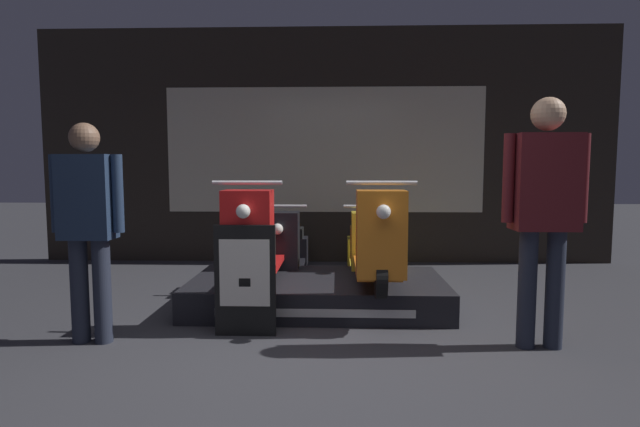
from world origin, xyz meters
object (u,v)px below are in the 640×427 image
scooter_backrow_0 (286,251)px  person_right_browsing (545,200)px  scooter_backrow_1 (367,252)px  price_sign_board (245,280)px  scooter_display_right (375,243)px  scooter_display_left (260,242)px  person_left_browsing (88,217)px

scooter_backrow_0 → person_right_browsing: size_ratio=0.97×
scooter_backrow_1 → price_sign_board: size_ratio=2.01×
scooter_display_right → scooter_display_left: bearing=180.0°
scooter_display_left → scooter_backrow_1: bearing=46.9°
scooter_display_right → scooter_backrow_1: bearing=90.3°
scooter_display_right → person_right_browsing: (1.13, -0.93, 0.45)m
scooter_display_right → price_sign_board: scooter_display_right is taller
scooter_display_left → scooter_backrow_1: scooter_display_left is taller
scooter_backrow_0 → scooter_backrow_1: bearing=0.0°
scooter_backrow_1 → scooter_display_right: bearing=-89.7°
scooter_backrow_0 → scooter_backrow_1: same height
scooter_backrow_0 → price_sign_board: scooter_backrow_0 is taller
scooter_backrow_1 → person_right_browsing: size_ratio=0.97×
scooter_display_right → person_right_browsing: 1.53m
scooter_display_left → scooter_display_right: 1.06m
scooter_display_right → scooter_backrow_1: size_ratio=1.00×
scooter_display_right → scooter_backrow_1: scooter_display_right is taller
scooter_backrow_0 → scooter_backrow_1: size_ratio=1.00×
person_right_browsing → price_sign_board: size_ratio=2.07×
scooter_display_right → person_left_browsing: (-2.19, -0.93, 0.32)m
scooter_backrow_0 → person_left_browsing: 2.48m
scooter_backrow_1 → person_right_browsing: 2.45m
person_left_browsing → price_sign_board: size_ratio=1.88×
person_right_browsing → scooter_display_left: bearing=157.1°
scooter_backrow_1 → person_left_browsing: person_left_browsing is taller
price_sign_board → person_left_browsing: bearing=-170.7°
scooter_backrow_0 → person_right_browsing: 3.00m
scooter_backrow_1 → person_left_browsing: bearing=-136.8°
scooter_display_left → scooter_display_right: same height
scooter_backrow_1 → price_sign_board: 2.15m
scooter_display_right → person_left_browsing: person_left_browsing is taller
person_left_browsing → scooter_backrow_0: bearing=58.6°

